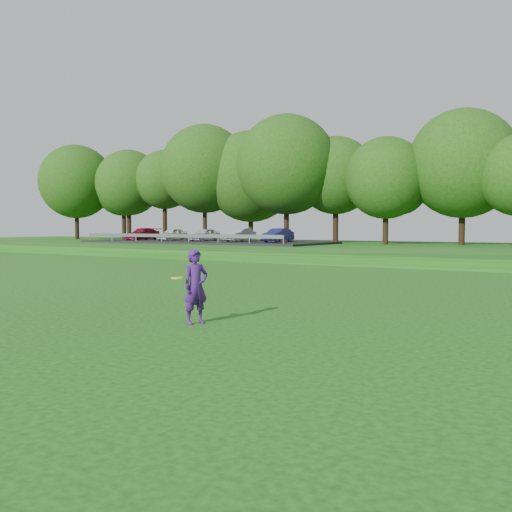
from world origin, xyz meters
The scene contains 6 objects.
ground centered at (0.00, 0.00, 0.00)m, with size 140.00×140.00×0.00m, color #15450D.
berm centered at (0.00, 34.00, 0.30)m, with size 130.00×30.00×0.60m, color #15450D.
walking_path centered at (0.00, 20.00, 0.02)m, with size 130.00×1.60×0.04m, color gray.
treeline centered at (0.00, 38.00, 8.10)m, with size 104.00×7.00×15.00m, color #1C410F, non-canonical shape.
parking_lot centered at (-24.33, 32.80, 1.01)m, with size 24.00×9.00×1.38m.
woman centered at (1.18, 0.53, 0.83)m, with size 0.62×0.89×1.65m.
Camera 1 is at (9.12, -9.27, 2.16)m, focal length 40.00 mm.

